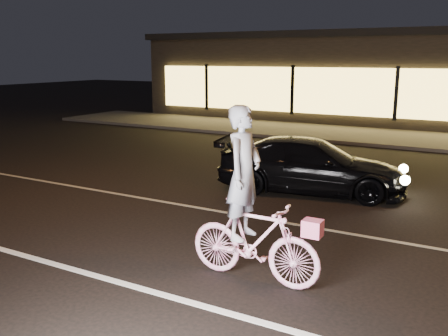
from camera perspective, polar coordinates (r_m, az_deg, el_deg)
The scene contains 7 objects.
ground at distance 8.06m, azimuth -2.05°, elevation -9.69°, with size 90.00×90.00×0.00m, color black.
lane_stripe_near at distance 6.94m, azimuth -8.70°, elevation -13.66°, with size 60.00×0.12×0.01m, color silver.
lane_stripe_far at distance 9.72m, azimuth 4.14°, elevation -5.75°, with size 60.00×0.10×0.01m, color gray.
sidewalk at distance 19.97m, azimuth 17.81°, elevation 3.37°, with size 30.00×4.00×0.12m, color #383533.
storefront at distance 25.64m, azimuth 20.93°, elevation 9.76°, with size 25.40×8.42×4.20m.
cyclist at distance 6.86m, azimuth 3.12°, elevation -6.03°, with size 1.94×0.67×2.44m.
sedan at distance 11.59m, azimuth 9.92°, elevation 0.25°, with size 4.51×2.54×1.23m.
Camera 1 is at (3.91, -6.36, 3.06)m, focal length 40.00 mm.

